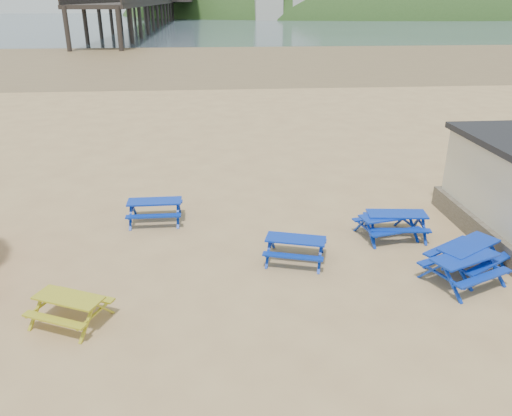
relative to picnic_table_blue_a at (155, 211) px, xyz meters
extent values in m
plane|color=tan|center=(3.42, -3.01, -0.38)|extent=(400.00, 400.00, 0.00)
plane|color=olive|center=(3.42, 51.99, -0.38)|extent=(400.00, 400.00, 0.00)
plane|color=#42525E|center=(3.42, 166.99, -0.38)|extent=(400.00, 400.00, 0.00)
cube|color=#00339D|center=(0.00, 0.00, 0.36)|extent=(1.83, 0.72, 0.05)
cube|color=#00339D|center=(0.00, 0.61, 0.07)|extent=(1.83, 0.26, 0.05)
cube|color=#00339D|center=(0.00, -0.61, 0.07)|extent=(1.83, 0.26, 0.05)
cube|color=#00339D|center=(7.89, -1.84, 0.38)|extent=(1.94, 0.93, 0.05)
cube|color=#00339D|center=(7.96, -1.21, 0.09)|extent=(1.89, 0.47, 0.05)
cube|color=#00339D|center=(7.82, -2.46, 0.09)|extent=(1.89, 0.47, 0.05)
cube|color=#00339D|center=(7.56, -1.91, 0.33)|extent=(1.87, 1.03, 0.05)
cube|color=#00339D|center=(7.44, -1.33, 0.06)|extent=(1.78, 0.60, 0.05)
cube|color=#00339D|center=(7.68, -2.48, 0.06)|extent=(1.78, 0.60, 0.05)
cube|color=#00339D|center=(4.37, -3.22, 0.32)|extent=(1.85, 1.14, 0.05)
cube|color=#00339D|center=(4.54, -2.67, 0.05)|extent=(1.72, 0.73, 0.05)
cube|color=#00339D|center=(4.20, -3.77, 0.05)|extent=(1.72, 0.73, 0.05)
cube|color=#00339D|center=(8.69, -4.85, 0.39)|extent=(2.05, 1.43, 0.05)
cube|color=#00339D|center=(8.44, -4.26, 0.09)|extent=(1.86, 0.99, 0.05)
cube|color=#00339D|center=(8.94, -5.43, 0.09)|extent=(1.86, 0.99, 0.05)
cube|color=#00339D|center=(9.11, -4.22, 0.41)|extent=(2.07, 1.66, 0.05)
cube|color=#00339D|center=(8.77, -3.66, 0.11)|extent=(1.82, 1.24, 0.05)
cube|color=#00339D|center=(9.44, -4.78, 0.11)|extent=(1.82, 1.24, 0.05)
cube|color=#A9961B|center=(-1.45, -5.75, 0.28)|extent=(1.76, 1.26, 0.05)
cube|color=#A9961B|center=(-1.22, -5.25, 0.03)|extent=(1.59, 0.89, 0.05)
cube|color=#A9961B|center=(-1.67, -6.25, 0.03)|extent=(1.59, 0.89, 0.05)
cube|color=black|center=(-14.58, 171.99, 5.62)|extent=(9.00, 220.00, 0.60)
ellipsoid|color=#2D4C1E|center=(93.42, 226.99, -10.38)|extent=(264.00, 144.00, 108.00)
camera|label=1|loc=(2.06, -16.07, 6.77)|focal=35.00mm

